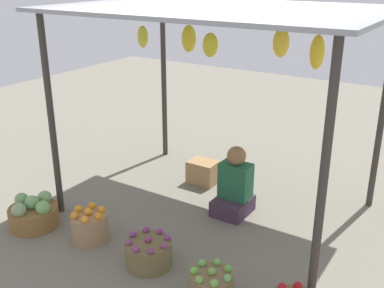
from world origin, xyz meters
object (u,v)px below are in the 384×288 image
basket_purple_onions (149,253)px  basket_green_apples (211,284)px  vendor_person (234,188)px  basket_cabbages (34,213)px  basket_oranges (90,226)px  wooden_crate_near_vendor (203,172)px

basket_purple_onions → basket_green_apples: size_ratio=1.16×
vendor_person → basket_purple_onions: bearing=-98.5°
vendor_person → basket_green_apples: vendor_person is taller
basket_cabbages → basket_purple_onions: basket_cabbages is taller
vendor_person → basket_oranges: size_ratio=2.13×
basket_cabbages → wooden_crate_near_vendor: basket_cabbages is taller
vendor_person → basket_cabbages: 2.17m
vendor_person → basket_oranges: vendor_person is taller
basket_cabbages → vendor_person: bearing=40.4°
vendor_person → basket_purple_onions: (-0.19, -1.30, -0.17)m
vendor_person → wooden_crate_near_vendor: 0.85m
basket_purple_onions → basket_green_apples: bearing=-6.1°
basket_cabbages → basket_green_apples: bearing=0.6°
basket_cabbages → basket_oranges: bearing=9.7°
basket_oranges → basket_purple_onions: (0.76, -0.02, -0.03)m
basket_purple_onions → wooden_crate_near_vendor: size_ratio=1.21×
basket_purple_onions → basket_green_apples: 0.72m
basket_oranges → basket_green_apples: size_ratio=0.98×
basket_oranges → vendor_person: bearing=53.4°
vendor_person → basket_cabbages: vendor_person is taller
basket_oranges → wooden_crate_near_vendor: bearing=81.4°
wooden_crate_near_vendor → basket_cabbages: bearing=-117.2°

